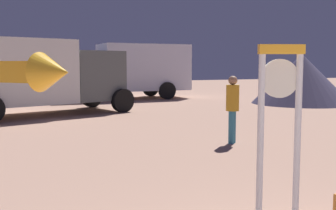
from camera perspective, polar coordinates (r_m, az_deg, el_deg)
standing_clock at (r=4.53m, az=15.10°, el=-1.84°), size 0.49×0.22×2.06m
person_distant at (r=9.72m, az=8.88°, el=-0.10°), size 0.30×0.30×1.58m
box_truck_near at (r=15.44m, az=-18.96°, el=4.11°), size 7.33×4.42×2.70m
box_truck_far at (r=22.00m, az=-5.06°, el=4.96°), size 6.65×2.76×2.87m
dome_tent at (r=20.26m, az=17.91°, el=3.45°), size 4.55×4.55×2.30m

